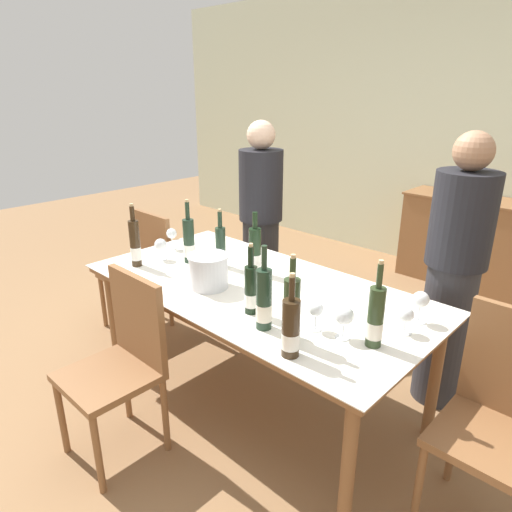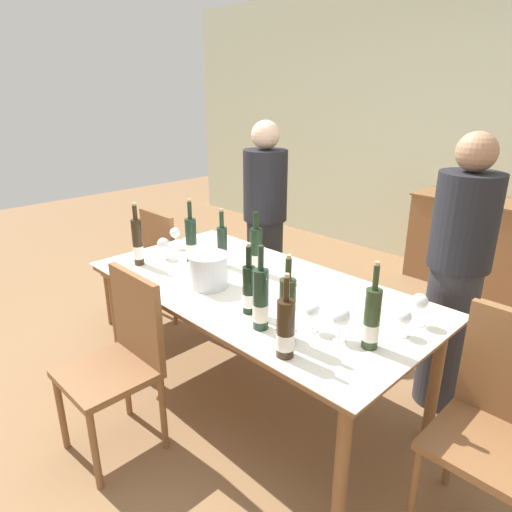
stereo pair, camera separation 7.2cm
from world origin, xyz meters
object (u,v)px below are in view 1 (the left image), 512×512
Objects in this scene: ice_bucket at (209,270)px; wine_glass_3 at (316,310)px; wine_glass_0 at (344,316)px; person_guest_left at (453,277)px; wine_bottle_3 at (251,290)px; wine_bottle_5 at (189,242)px; wine_bottle_2 at (221,247)px; wine_glass_5 at (421,301)px; wine_bottle_4 at (291,329)px; chair_left_end at (143,263)px; dining_table at (256,296)px; wine_glass_1 at (161,245)px; chair_right_end at (502,412)px; chair_near_front at (122,355)px; person_host at (261,225)px; wine_bottle_7 at (255,251)px; wine_bottle_0 at (375,318)px; wine_glass_2 at (172,234)px; wine_glass_4 at (406,316)px; wine_bottle_8 at (291,312)px; sideboard_cabinet at (467,241)px; wine_bottle_1 at (264,301)px; wine_bottle_6 at (135,244)px.

ice_bucket reaches higher than wine_glass_3.
person_guest_left is (0.12, 0.91, -0.06)m from wine_glass_0.
wine_bottle_5 is (-0.77, 0.23, 0.01)m from wine_bottle_3.
wine_bottle_2 reaches higher than wine_glass_5.
chair_left_end is (-1.87, 0.49, -0.35)m from wine_bottle_4.
wine_glass_1 is (-0.73, -0.11, 0.16)m from dining_table.
chair_near_front is (-1.51, -0.82, -0.02)m from chair_right_end.
wine_bottle_4 reaches higher than wine_glass_5.
wine_glass_0 is 0.14m from wine_glass_3.
dining_table is 1.05m from person_host.
wine_glass_1 is (-0.59, -0.26, -0.04)m from wine_bottle_7.
wine_bottle_7 is (-0.94, 0.25, 0.00)m from wine_bottle_0.
chair_left_end reaches higher than wine_glass_1.
dining_table is 0.87m from wine_glass_2.
chair_right_end reaches higher than wine_glass_4.
ice_bucket is at bearing -169.46° from chair_right_end.
dining_table is at bearing 162.85° from wine_glass_3.
wine_bottle_8 is at bearing -10.88° from ice_bucket.
wine_bottle_0 is 2.52× the size of wine_glass_5.
wine_glass_4 reaches higher than sideboard_cabinet.
wine_bottle_1 is at bearing -46.41° from person_host.
ice_bucket is 0.71m from wine_glass_2.
wine_glass_2 is at bearing 161.96° from wine_bottle_4.
wine_glass_5 is (0.49, 0.55, -0.03)m from wine_bottle_1.
wine_glass_3 is (1.38, -0.22, -0.00)m from wine_glass_2.
wine_glass_4 is at bearing 52.73° from wine_glass_0.
wine_bottle_2 is 0.41× the size of chair_left_end.
wine_glass_0 is 1.53m from wine_glass_2.
wine_glass_3 is 1.09× the size of wine_glass_4.
chair_left_end is (-1.82, 0.25, -0.33)m from wine_glass_3.
chair_near_front reaches higher than wine_glass_2.
wine_bottle_5 is 0.46× the size of chair_left_end.
chair_near_front is (-1.06, -0.96, -0.31)m from wine_glass_5.
chair_near_front is (-0.07, -0.88, -0.34)m from wine_bottle_7.
wine_glass_5 is at bearing 22.23° from ice_bucket.
dining_table is 0.28m from wine_bottle_7.
wine_bottle_6 is 1.67m from wine_glass_5.
wine_bottle_2 reaches higher than wine_glass_1.
chair_right_end is (0.94, 0.40, -0.32)m from wine_bottle_1.
person_guest_left is (-0.00, 0.87, -0.08)m from wine_bottle_0.
wine_bottle_1 reaches higher than wine_bottle_6.
wine_glass_0 is 0.41m from wine_glass_5.
wine_bottle_0 is 0.62m from chair_right_end.
wine_glass_0 is at bearing 50.29° from wine_bottle_8.
wine_bottle_1 is at bearing -41.98° from dining_table.
wine_bottle_6 is 2.73× the size of wine_glass_2.
person_host is (-1.53, 0.69, -0.04)m from wine_glass_4.
wine_bottle_6 is at bearing -93.13° from person_host.
wine_bottle_8 reaches higher than wine_glass_0.
wine_glass_1 is (-1.08, 0.20, -0.04)m from wine_bottle_1.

